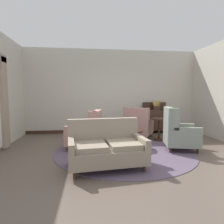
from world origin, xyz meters
The scene contains 13 objects.
ground centered at (0.00, 0.00, 0.00)m, with size 9.09×9.09×0.00m, color brown.
wall_back centered at (0.00, 2.77, 1.56)m, with size 6.65×0.08×3.12m, color beige.
baseboard_back centered at (0.00, 2.72, 0.06)m, with size 6.49×0.03×0.12m, color #382319.
area_rug centered at (0.00, 0.30, 0.01)m, with size 3.54×3.54×0.01m, color #5B4C60.
coffee_table centered at (0.15, 0.54, 0.39)m, with size 0.78×0.78×0.49m.
porcelain_vase centered at (0.20, 0.52, 0.63)m, with size 0.17×0.17×0.34m.
settee centered at (-0.57, -0.77, 0.40)m, with size 1.56×1.00×0.94m.
armchair_beside_settee centered at (0.71, 1.60, 0.43)m, with size 1.14×1.17×1.03m.
armchair_foreground_right centered at (-0.95, 0.58, 0.44)m, with size 1.00×0.88×1.04m.
armchair_far_left centered at (1.38, 0.18, 0.47)m, with size 0.95×0.89×1.12m.
side_table centered at (1.29, 1.24, 0.43)m, with size 0.56×0.56×0.71m.
sideboard centered at (1.62, 2.48, 0.50)m, with size 0.92×0.41×1.15m.
gramophone centered at (1.67, 2.39, 1.10)m, with size 0.41×0.47×0.48m.
Camera 1 is at (-0.90, -4.40, 1.45)m, focal length 30.29 mm.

